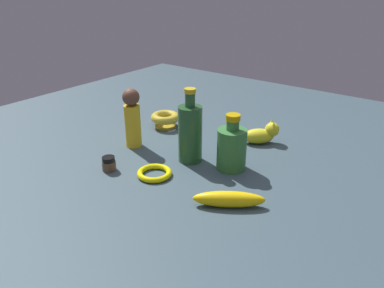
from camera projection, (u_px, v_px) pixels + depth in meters
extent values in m
plane|color=#384C56|center=(192.00, 157.00, 1.23)|extent=(2.00, 2.00, 0.00)
ellipsoid|color=yellow|center=(229.00, 199.00, 0.97)|extent=(0.18, 0.14, 0.04)
ellipsoid|color=gold|center=(259.00, 136.00, 1.33)|extent=(0.12, 0.12, 0.05)
sphere|color=gold|center=(272.00, 130.00, 1.32)|extent=(0.05, 0.05, 0.05)
cone|color=gold|center=(272.00, 122.00, 1.32)|extent=(0.02, 0.02, 0.02)
cone|color=gold|center=(274.00, 125.00, 1.30)|extent=(0.02, 0.02, 0.02)
ellipsoid|color=gold|center=(245.00, 139.00, 1.33)|extent=(0.05, 0.04, 0.02)
cylinder|color=#337135|center=(232.00, 149.00, 1.14)|extent=(0.09, 0.09, 0.13)
cylinder|color=#337135|center=(233.00, 125.00, 1.11)|extent=(0.04, 0.04, 0.03)
cylinder|color=#BE9905|center=(233.00, 117.00, 1.10)|extent=(0.04, 0.04, 0.02)
cylinder|color=yellow|center=(133.00, 126.00, 1.29)|extent=(0.06, 0.06, 0.15)
sphere|color=brown|center=(131.00, 97.00, 1.24)|extent=(0.06, 0.06, 0.06)
cylinder|color=brown|center=(109.00, 166.00, 1.15)|extent=(0.04, 0.04, 0.03)
cylinder|color=yellow|center=(109.00, 162.00, 1.14)|extent=(0.03, 0.03, 0.00)
cylinder|color=black|center=(108.00, 159.00, 1.14)|extent=(0.04, 0.04, 0.01)
torus|color=#F9ED0D|center=(155.00, 173.00, 1.12)|extent=(0.10, 0.10, 0.02)
cylinder|color=gold|center=(165.00, 126.00, 1.48)|extent=(0.08, 0.08, 0.01)
torus|color=gold|center=(165.00, 117.00, 1.46)|extent=(0.11, 0.11, 0.03)
cylinder|color=#245128|center=(190.00, 134.00, 1.18)|extent=(0.07, 0.07, 0.18)
cylinder|color=#245128|center=(190.00, 100.00, 1.13)|extent=(0.03, 0.03, 0.04)
cylinder|color=gold|center=(190.00, 91.00, 1.12)|extent=(0.04, 0.04, 0.01)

